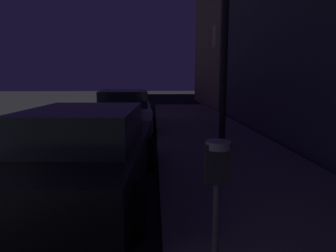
{
  "coord_description": "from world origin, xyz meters",
  "views": [
    {
      "loc": [
        3.92,
        -1.32,
        1.91
      ],
      "look_at": [
        4.09,
        2.4,
        1.3
      ],
      "focal_mm": 32.33,
      "sensor_mm": 36.0,
      "label": 1
    }
  ],
  "objects_px": {
    "parking_meter": "(217,181)",
    "street_lamp": "(226,1)",
    "car_silver": "(124,110)",
    "car_black": "(88,152)"
  },
  "relations": [
    {
      "from": "car_black",
      "to": "parking_meter",
      "type": "bearing_deg",
      "value": -59.64
    },
    {
      "from": "car_black",
      "to": "street_lamp",
      "type": "height_order",
      "value": "street_lamp"
    },
    {
      "from": "parking_meter",
      "to": "street_lamp",
      "type": "height_order",
      "value": "street_lamp"
    },
    {
      "from": "parking_meter",
      "to": "car_black",
      "type": "distance_m",
      "value": 3.09
    },
    {
      "from": "parking_meter",
      "to": "street_lamp",
      "type": "relative_size",
      "value": 0.25
    },
    {
      "from": "car_silver",
      "to": "street_lamp",
      "type": "relative_size",
      "value": 0.85
    },
    {
      "from": "car_black",
      "to": "car_silver",
      "type": "relative_size",
      "value": 1.01
    },
    {
      "from": "parking_meter",
      "to": "car_black",
      "type": "bearing_deg",
      "value": 120.36
    },
    {
      "from": "parking_meter",
      "to": "street_lamp",
      "type": "bearing_deg",
      "value": 76.78
    },
    {
      "from": "parking_meter",
      "to": "car_silver",
      "type": "xyz_separation_m",
      "value": [
        -1.54,
        8.72,
        -0.41
      ]
    }
  ]
}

